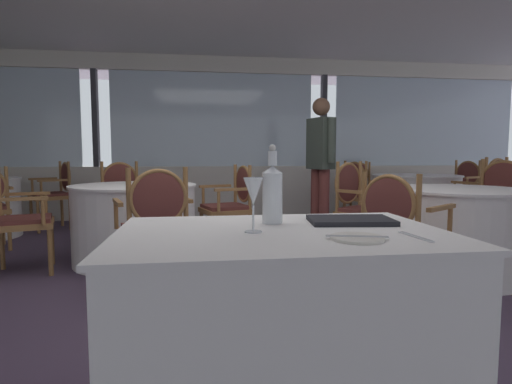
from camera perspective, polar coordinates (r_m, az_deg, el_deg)
The scene contains 25 objects.
ground_plane at distance 3.05m, azimuth -3.38°, elevation -14.47°, with size 15.20×15.20×0.00m, color #47384C.
window_wall_far at distance 6.72m, azimuth -5.92°, elevation 5.30°, with size 11.69×0.14×2.61m.
foreground_table at distance 1.63m, azimuth 3.56°, elevation -18.41°, with size 1.22×0.81×0.74m.
side_plate at distance 1.39m, azimuth 14.00°, elevation -6.29°, with size 0.18×0.18×0.01m, color silver.
butter_knife at distance 1.39m, azimuth 14.00°, elevation -6.08°, with size 0.20×0.02×0.00m, color silver.
dinner_fork at distance 1.49m, azimuth 21.49°, elevation -5.85°, with size 0.18×0.02×0.00m, color silver.
water_bottle at distance 1.66m, azimuth 2.32°, elevation -0.03°, with size 0.08×0.08×0.32m.
wine_glass at distance 1.46m, azimuth -0.39°, elevation -0.15°, with size 0.07×0.07×0.20m.
menu_book at distance 1.73m, azimuth 13.14°, elevation -3.90°, with size 0.34×0.21×0.02m, color black.
background_table_0 at distance 4.11m, azimuth -16.66°, elevation -4.19°, with size 1.18×1.18×0.74m.
dining_chair_0_0 at distance 4.06m, azimuth -31.15°, elevation -2.15°, with size 0.58×0.62×0.97m.
dining_chair_0_1 at distance 3.09m, azimuth -13.96°, elevation -3.78°, with size 0.62×0.58×0.94m.
dining_chair_0_2 at distance 4.35m, azimuth -3.36°, elevation -1.16°, with size 0.58×0.62×0.93m.
dining_chair_0_3 at distance 5.09m, azimuth -18.40°, elevation -0.29°, with size 0.62×0.58×0.96m.
background_table_1 at distance 6.34m, azimuth 21.51°, elevation -1.11°, with size 1.24×1.24×0.74m.
dining_chair_1_0 at distance 7.15m, azimuth 26.98°, elevation 0.89°, with size 0.59×0.63×0.95m.
dining_chair_1_1 at distance 7.04m, azimuth 15.10°, elevation 1.07°, with size 0.63×0.59×0.92m.
dining_chair_1_2 at distance 5.57m, azimuth 14.60°, elevation 0.25°, with size 0.59×0.63×0.95m.
dining_chair_1_3 at distance 5.70m, azimuth 29.66°, elevation 0.07°, with size 0.63×0.59×1.01m.
dining_chair_2_1 at distance 6.29m, azimuth -26.28°, elevation 0.38°, with size 0.64×0.65×0.94m.
background_table_3 at distance 3.89m, azimuth 26.35°, elevation -5.01°, with size 1.14×1.14×0.74m.
dining_chair_3_0 at distance 2.98m, azimuth 19.32°, elevation -4.52°, with size 0.64×0.66×0.91m.
dining_chair_3_2 at distance 4.81m, azimuth 30.91°, elevation -1.03°, with size 0.64×0.66×0.99m.
dining_chair_3_3 at distance 4.33m, azimuth 14.09°, elevation -1.19°, with size 0.66×0.64×0.96m.
diner_person_0 at distance 5.22m, azimuth 9.05°, elevation 4.82°, with size 0.31×0.51×1.74m.
Camera 1 is at (-0.21, -2.87, 1.02)m, focal length 28.46 mm.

